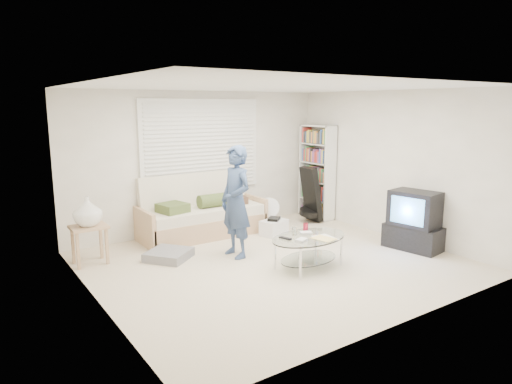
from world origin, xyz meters
TOP-DOWN VIEW (x-y plane):
  - ground at (0.00, 0.00)m, footprint 5.00×5.00m
  - room_shell at (0.00, 0.48)m, footprint 5.02×4.52m
  - window_blinds at (0.00, 2.20)m, footprint 2.32×0.08m
  - futon_sofa at (-0.20, 1.88)m, footprint 2.19×0.88m
  - grey_floor_pillow at (-1.21, 1.02)m, footprint 0.81×0.81m
  - side_table at (-2.22, 1.46)m, footprint 0.50×0.40m
  - bookshelf at (2.32, 1.73)m, footprint 0.29×0.79m
  - guitar_case at (1.97, 1.49)m, footprint 0.39×0.40m
  - floor_fan at (0.97, 1.51)m, footprint 0.37×0.25m
  - storage_bin at (0.84, 1.16)m, footprint 0.52×0.42m
  - tv_unit at (2.20, -0.71)m, footprint 0.59×0.92m
  - coffee_table at (0.27, -0.42)m, footprint 1.30×0.91m
  - standing_person at (-0.30, 0.58)m, footprint 0.43×0.63m

SIDE VIEW (x-z plane):
  - ground at x=0.00m, z-range 0.00..0.00m
  - grey_floor_pillow at x=-1.21m, z-range 0.00..0.13m
  - storage_bin at x=0.84m, z-range -0.01..0.30m
  - floor_fan at x=0.97m, z-range 0.05..0.65m
  - futon_sofa at x=-0.20m, z-range -0.18..0.89m
  - coffee_table at x=0.27m, z-range 0.08..0.65m
  - tv_unit at x=2.20m, z-range -0.01..0.92m
  - guitar_case at x=1.97m, z-range -0.06..1.02m
  - side_table at x=-2.22m, z-range 0.24..1.22m
  - standing_person at x=-0.30m, z-range 0.00..1.68m
  - bookshelf at x=2.32m, z-range 0.00..1.87m
  - window_blinds at x=0.00m, z-range 0.74..2.36m
  - room_shell at x=0.00m, z-range 0.37..2.88m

